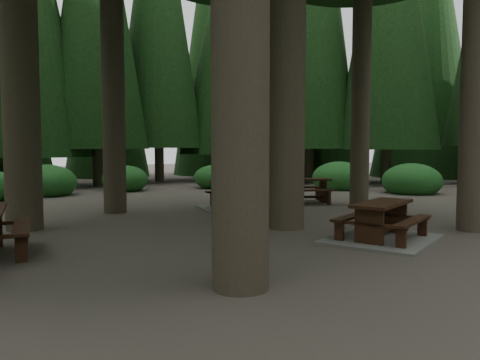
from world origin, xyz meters
TOP-DOWN VIEW (x-y plane):
  - ground at (0.00, 0.00)m, footprint 80.00×80.00m
  - picnic_table_a at (1.40, -2.04)m, footprint 2.78×2.53m
  - picnic_table_c at (1.96, 3.53)m, footprint 2.92×2.62m
  - picnic_table_d at (4.55, 3.68)m, footprint 2.38×2.22m
  - shrub_ring at (0.70, 0.75)m, footprint 23.86×24.64m

SIDE VIEW (x-z plane):
  - ground at x=0.00m, z-range 0.00..0.00m
  - picnic_table_a at x=1.40m, z-range -0.13..0.65m
  - picnic_table_c at x=1.96m, z-range -0.13..0.71m
  - shrub_ring at x=0.70m, z-range -0.35..1.15m
  - picnic_table_d at x=4.55m, z-range 0.13..0.95m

